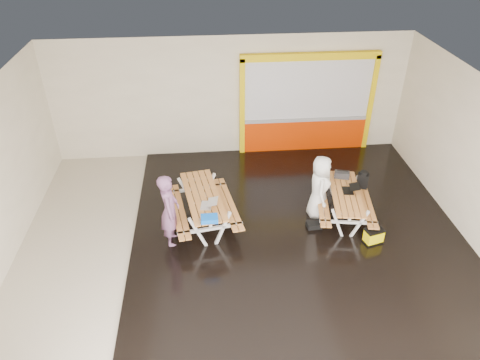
{
  "coord_description": "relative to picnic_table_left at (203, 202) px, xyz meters",
  "views": [
    {
      "loc": [
        -0.77,
        -7.78,
        6.7
      ],
      "look_at": [
        0.0,
        0.9,
        1.0
      ],
      "focal_mm": 33.44,
      "sensor_mm": 36.0,
      "label": 1
    }
  ],
  "objects": [
    {
      "name": "picnic_table_right",
      "position": [
        3.33,
        -0.07,
        -0.07
      ],
      "size": [
        1.54,
        2.05,
        0.75
      ],
      "color": "#B87534",
      "rests_on": "deck"
    },
    {
      "name": "laptop_right",
      "position": [
        3.44,
        -0.02,
        0.16
      ],
      "size": [
        0.41,
        0.37,
        0.16
      ],
      "color": "black",
      "rests_on": "picnic_table_right"
    },
    {
      "name": "backpack",
      "position": [
        3.93,
        0.52,
        0.04
      ],
      "size": [
        0.32,
        0.28,
        0.46
      ],
      "color": "black",
      "rests_on": "picnic_table_right"
    },
    {
      "name": "laptop_left",
      "position": [
        0.12,
        -0.43,
        0.25
      ],
      "size": [
        0.41,
        0.38,
        0.16
      ],
      "color": "silver",
      "rests_on": "picnic_table_left"
    },
    {
      "name": "fluke_bag",
      "position": [
        3.74,
        -1.04,
        -0.42
      ],
      "size": [
        0.47,
        0.37,
        0.36
      ],
      "color": "black",
      "rests_on": "deck"
    },
    {
      "name": "picnic_table_left",
      "position": [
        0.0,
        0.0,
        0.0
      ],
      "size": [
        1.76,
        2.32,
        0.85
      ],
      "color": "#B87534",
      "rests_on": "deck"
    },
    {
      "name": "person_right",
      "position": [
        2.75,
        0.14,
        0.15
      ],
      "size": [
        0.62,
        0.86,
        1.63
      ],
      "primitive_type": "imported",
      "rotation": [
        0.0,
        0.0,
        1.43
      ],
      "color": "white",
      "rests_on": "deck"
    },
    {
      "name": "toolbox",
      "position": [
        3.41,
        0.57,
        0.19
      ],
      "size": [
        0.39,
        0.27,
        0.21
      ],
      "color": "black",
      "rests_on": "picnic_table_right"
    },
    {
      "name": "room",
      "position": [
        0.88,
        -0.59,
        1.1
      ],
      "size": [
        10.02,
        8.02,
        3.52
      ],
      "color": "beige",
      "rests_on": "ground"
    },
    {
      "name": "person_left",
      "position": [
        -0.72,
        -0.58,
        0.24
      ],
      "size": [
        0.42,
        0.64,
        1.76
      ],
      "primitive_type": "imported",
      "rotation": [
        0.0,
        0.0,
        1.58
      ],
      "color": "#764A72",
      "rests_on": "deck"
    },
    {
      "name": "kiosk",
      "position": [
        3.08,
        3.34,
        0.8
      ],
      "size": [
        3.88,
        0.16,
        3.0
      ],
      "color": "#D13000",
      "rests_on": "room"
    },
    {
      "name": "deck",
      "position": [
        2.13,
        -0.59,
        -0.62
      ],
      "size": [
        7.5,
        7.98,
        0.05
      ],
      "primitive_type": "cube",
      "color": "black",
      "rests_on": "room"
    },
    {
      "name": "blue_pouch",
      "position": [
        0.12,
        -0.95,
        0.25
      ],
      "size": [
        0.36,
        0.25,
        0.1
      ],
      "primitive_type": "cube",
      "rotation": [
        0.0,
        0.0,
        0.01
      ],
      "color": "blue",
      "rests_on": "picnic_table_left"
    },
    {
      "name": "dark_case",
      "position": [
        2.56,
        -0.39,
        -0.53
      ],
      "size": [
        0.35,
        0.28,
        0.13
      ],
      "primitive_type": "cube",
      "rotation": [
        0.0,
        0.0,
        0.08
      ],
      "color": "black",
      "rests_on": "deck"
    }
  ]
}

